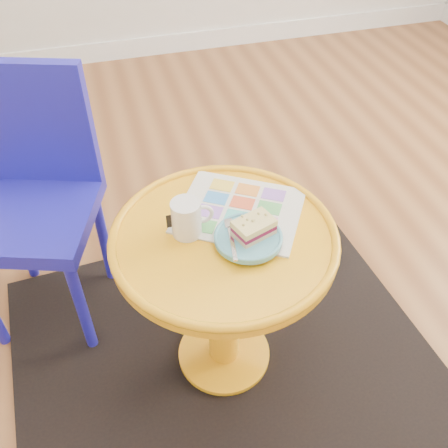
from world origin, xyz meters
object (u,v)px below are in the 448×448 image
object	(u,v)px
side_table	(224,276)
plate	(248,238)
chair	(33,189)
newspaper	(240,210)
mug	(187,217)

from	to	relation	value
side_table	plate	distance (m)	0.18
chair	newspaper	bearing A→B (deg)	-12.69
side_table	mug	size ratio (longest dim) A/B	5.37
side_table	plate	world-z (taller)	plate
side_table	plate	size ratio (longest dim) A/B	3.44
newspaper	mug	distance (m)	0.16
chair	mug	distance (m)	0.55
plate	newspaper	bearing A→B (deg)	82.37
chair	mug	size ratio (longest dim) A/B	7.83
newspaper	plate	xyz separation A→B (m)	(-0.02, -0.12, 0.01)
newspaper	plate	distance (m)	0.12
chair	plate	world-z (taller)	chair
side_table	chair	world-z (taller)	chair
side_table	plate	bearing A→B (deg)	-40.46
side_table	mug	distance (m)	0.22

